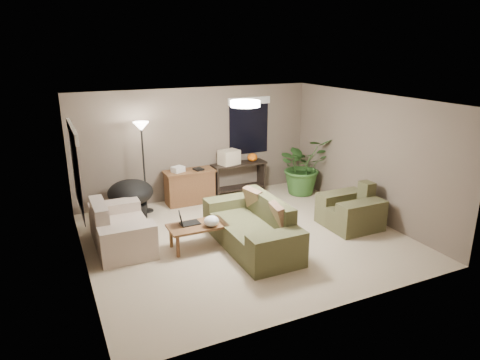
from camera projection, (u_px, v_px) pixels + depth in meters
name	position (u px, v px, depth m)	size (l,w,h in m)	color
room_shell	(245.00, 172.00, 7.47)	(5.50, 5.50, 5.50)	tan
main_sofa	(253.00, 230.00, 7.46)	(0.95, 2.20, 0.85)	brown
throw_pillows	(266.00, 208.00, 7.46)	(0.31, 1.38, 0.47)	#8C7251
loveseat	(120.00, 230.00, 7.44)	(0.90, 1.60, 0.85)	beige
armchair	(351.00, 212.00, 8.26)	(0.95, 1.00, 0.85)	#4B4A2D
coffee_table	(198.00, 228.00, 7.36)	(1.00, 0.55, 0.42)	brown
laptop	(186.00, 221.00, 7.34)	(0.39, 0.24, 0.24)	black
plastic_bag	(211.00, 221.00, 7.27)	(0.26, 0.24, 0.18)	white
desk	(190.00, 187.00, 9.47)	(1.10, 0.50, 0.75)	brown
desk_papers	(182.00, 169.00, 9.27)	(0.71, 0.32, 0.12)	silver
console_table	(239.00, 176.00, 10.06)	(1.30, 0.40, 0.75)	black
pumpkin	(252.00, 157.00, 10.07)	(0.23, 0.23, 0.19)	orange
cardboard_box	(229.00, 157.00, 9.81)	(0.44, 0.33, 0.33)	beige
papasan_chair	(131.00, 196.00, 8.60)	(1.09, 1.09, 0.80)	black
floor_lamp	(142.00, 137.00, 8.61)	(0.32, 0.32, 1.91)	black
ceiling_fixture	(245.00, 104.00, 7.11)	(0.50, 0.50, 0.10)	white
houseplant	(303.00, 172.00, 10.06)	(1.22, 1.36, 1.06)	#2D5923
cat_scratching_post	(353.00, 208.00, 8.68)	(0.32, 0.32, 0.50)	tan
window_left	(74.00, 155.00, 6.46)	(0.05, 1.56, 1.33)	black
window_back	(249.00, 116.00, 9.97)	(1.06, 0.05, 1.33)	black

